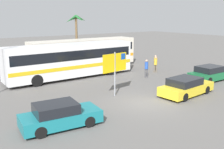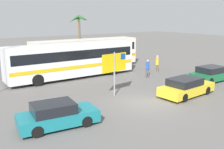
{
  "view_description": "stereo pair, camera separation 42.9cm",
  "coord_description": "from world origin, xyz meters",
  "px_view_note": "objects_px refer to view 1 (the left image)",
  "views": [
    {
      "loc": [
        -11.37,
        -11.96,
        5.66
      ],
      "look_at": [
        -0.25,
        3.64,
        1.3
      ],
      "focal_mm": 41.27,
      "sensor_mm": 36.0,
      "label": 1
    },
    {
      "loc": [
        -11.02,
        -12.21,
        5.66
      ],
      "look_at": [
        -0.25,
        3.64,
        1.3
      ],
      "focal_mm": 41.27,
      "sensor_mm": 36.0,
      "label": 2
    }
  ],
  "objects_px": {
    "bus_front_coach": "(71,59)",
    "ferry_sign": "(115,64)",
    "car_teal": "(60,116)",
    "car_yellow": "(186,87)",
    "bus_rear_coach": "(84,52)",
    "car_green": "(211,73)",
    "pedestrian_near_sign": "(146,67)",
    "pedestrian_by_bus": "(156,63)",
    "pedestrian_crossing_lot": "(155,62)"
  },
  "relations": [
    {
      "from": "pedestrian_by_bus",
      "to": "bus_rear_coach",
      "type": "bearing_deg",
      "value": 87.05
    },
    {
      "from": "car_yellow",
      "to": "pedestrian_crossing_lot",
      "type": "relative_size",
      "value": 2.75
    },
    {
      "from": "car_teal",
      "to": "car_yellow",
      "type": "distance_m",
      "value": 9.85
    },
    {
      "from": "bus_front_coach",
      "to": "car_yellow",
      "type": "height_order",
      "value": "bus_front_coach"
    },
    {
      "from": "bus_rear_coach",
      "to": "ferry_sign",
      "type": "height_order",
      "value": "ferry_sign"
    },
    {
      "from": "bus_front_coach",
      "to": "ferry_sign",
      "type": "height_order",
      "value": "ferry_sign"
    },
    {
      "from": "bus_front_coach",
      "to": "car_yellow",
      "type": "distance_m",
      "value": 10.71
    },
    {
      "from": "ferry_sign",
      "to": "car_teal",
      "type": "relative_size",
      "value": 0.75
    },
    {
      "from": "bus_front_coach",
      "to": "pedestrian_by_bus",
      "type": "height_order",
      "value": "bus_front_coach"
    },
    {
      "from": "bus_front_coach",
      "to": "car_green",
      "type": "distance_m",
      "value": 12.71
    },
    {
      "from": "ferry_sign",
      "to": "car_yellow",
      "type": "xyz_separation_m",
      "value": [
        4.31,
        -2.86,
        -1.69
      ]
    },
    {
      "from": "bus_rear_coach",
      "to": "pedestrian_crossing_lot",
      "type": "bearing_deg",
      "value": -46.81
    },
    {
      "from": "pedestrian_crossing_lot",
      "to": "pedestrian_near_sign",
      "type": "relative_size",
      "value": 0.98
    },
    {
      "from": "ferry_sign",
      "to": "car_teal",
      "type": "height_order",
      "value": "ferry_sign"
    },
    {
      "from": "ferry_sign",
      "to": "pedestrian_near_sign",
      "type": "xyz_separation_m",
      "value": [
        5.76,
        2.92,
        -1.32
      ]
    },
    {
      "from": "ferry_sign",
      "to": "pedestrian_crossing_lot",
      "type": "distance_m",
      "value": 9.83
    },
    {
      "from": "pedestrian_crossing_lot",
      "to": "pedestrian_by_bus",
      "type": "bearing_deg",
      "value": -36.01
    },
    {
      "from": "car_green",
      "to": "pedestrian_near_sign",
      "type": "distance_m",
      "value": 5.75
    },
    {
      "from": "ferry_sign",
      "to": "pedestrian_by_bus",
      "type": "bearing_deg",
      "value": 19.77
    },
    {
      "from": "car_yellow",
      "to": "pedestrian_crossing_lot",
      "type": "xyz_separation_m",
      "value": [
        4.28,
        7.44,
        0.35
      ]
    },
    {
      "from": "bus_rear_coach",
      "to": "car_teal",
      "type": "xyz_separation_m",
      "value": [
        -8.81,
        -12.95,
        -1.15
      ]
    },
    {
      "from": "car_yellow",
      "to": "pedestrian_near_sign",
      "type": "height_order",
      "value": "pedestrian_near_sign"
    },
    {
      "from": "car_teal",
      "to": "pedestrian_near_sign",
      "type": "relative_size",
      "value": 2.48
    },
    {
      "from": "ferry_sign",
      "to": "pedestrian_crossing_lot",
      "type": "xyz_separation_m",
      "value": [
        8.59,
        4.58,
        -1.34
      ]
    },
    {
      "from": "bus_rear_coach",
      "to": "pedestrian_crossing_lot",
      "type": "distance_m",
      "value": 7.82
    },
    {
      "from": "bus_front_coach",
      "to": "ferry_sign",
      "type": "relative_size",
      "value": 3.78
    },
    {
      "from": "bus_front_coach",
      "to": "car_green",
      "type": "height_order",
      "value": "bus_front_coach"
    },
    {
      "from": "pedestrian_near_sign",
      "to": "pedestrian_by_bus",
      "type": "bearing_deg",
      "value": 147.99
    },
    {
      "from": "ferry_sign",
      "to": "car_green",
      "type": "xyz_separation_m",
      "value": [
        9.71,
        -1.24,
        -1.69
      ]
    },
    {
      "from": "bus_front_coach",
      "to": "pedestrian_by_bus",
      "type": "relative_size",
      "value": 7.35
    },
    {
      "from": "pedestrian_by_bus",
      "to": "car_yellow",
      "type": "bearing_deg",
      "value": -158.68
    },
    {
      "from": "ferry_sign",
      "to": "car_teal",
      "type": "xyz_separation_m",
      "value": [
        -5.55,
        -2.7,
        -1.69
      ]
    },
    {
      "from": "bus_front_coach",
      "to": "bus_rear_coach",
      "type": "height_order",
      "value": "same"
    },
    {
      "from": "bus_rear_coach",
      "to": "ferry_sign",
      "type": "distance_m",
      "value": 10.77
    },
    {
      "from": "pedestrian_crossing_lot",
      "to": "pedestrian_near_sign",
      "type": "xyz_separation_m",
      "value": [
        -2.83,
        -1.66,
        0.02
      ]
    },
    {
      "from": "car_teal",
      "to": "pedestrian_by_bus",
      "type": "bearing_deg",
      "value": 31.9
    },
    {
      "from": "pedestrian_crossing_lot",
      "to": "ferry_sign",
      "type": "bearing_deg",
      "value": -53.92
    },
    {
      "from": "ferry_sign",
      "to": "pedestrian_crossing_lot",
      "type": "height_order",
      "value": "ferry_sign"
    },
    {
      "from": "bus_front_coach",
      "to": "car_yellow",
      "type": "bearing_deg",
      "value": -66.18
    },
    {
      "from": "pedestrian_crossing_lot",
      "to": "pedestrian_near_sign",
      "type": "bearing_deg",
      "value": -51.6
    },
    {
      "from": "bus_rear_coach",
      "to": "ferry_sign",
      "type": "xyz_separation_m",
      "value": [
        -3.27,
        -10.25,
        0.54
      ]
    },
    {
      "from": "ferry_sign",
      "to": "car_teal",
      "type": "distance_m",
      "value": 6.4
    },
    {
      "from": "bus_front_coach",
      "to": "car_green",
      "type": "xyz_separation_m",
      "value": [
        9.7,
        -8.12,
        -1.15
      ]
    },
    {
      "from": "car_green",
      "to": "bus_front_coach",
      "type": "bearing_deg",
      "value": 141.44
    },
    {
      "from": "bus_front_coach",
      "to": "pedestrian_by_bus",
      "type": "xyz_separation_m",
      "value": [
        8.02,
        -2.88,
        -0.82
      ]
    },
    {
      "from": "bus_rear_coach",
      "to": "pedestrian_crossing_lot",
      "type": "height_order",
      "value": "bus_rear_coach"
    },
    {
      "from": "ferry_sign",
      "to": "car_green",
      "type": "bearing_deg",
      "value": -13.99
    },
    {
      "from": "car_teal",
      "to": "bus_rear_coach",
      "type": "bearing_deg",
      "value": 61.4
    },
    {
      "from": "car_yellow",
      "to": "bus_front_coach",
      "type": "bearing_deg",
      "value": 109.25
    },
    {
      "from": "bus_rear_coach",
      "to": "car_teal",
      "type": "bearing_deg",
      "value": -124.23
    }
  ]
}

